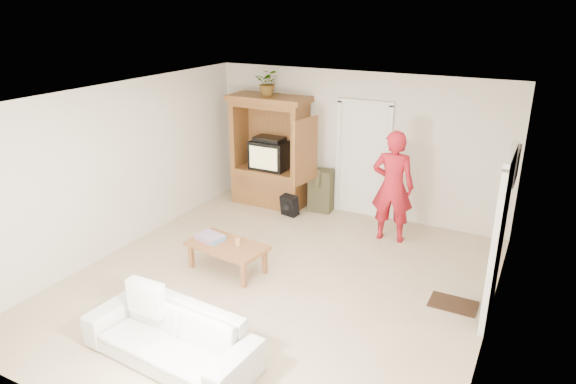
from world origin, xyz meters
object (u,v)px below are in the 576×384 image
at_px(man, 393,187).
at_px(coffee_table, 227,247).
at_px(sofa, 171,336).
at_px(armoire, 271,158).

xyz_separation_m(man, coffee_table, (-1.78, -2.13, -0.55)).
distance_m(man, sofa, 4.31).
relative_size(man, sofa, 0.92).
relative_size(armoire, man, 1.14).
bearing_deg(coffee_table, man, 57.48).
height_order(man, coffee_table, man).
distance_m(sofa, coffee_table, 2.04).
bearing_deg(man, armoire, -18.53).
bearing_deg(coffee_table, sofa, -66.22).
relative_size(armoire, sofa, 1.05).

